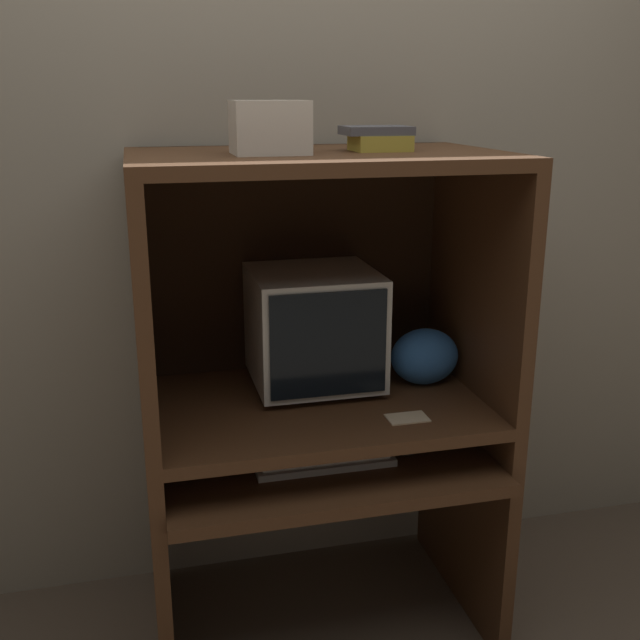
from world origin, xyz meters
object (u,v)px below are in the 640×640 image
Objects in this scene: crt_monitor at (314,327)px; mouse at (407,450)px; keyboard at (323,459)px; snack_bag at (425,356)px; storage_box at (270,127)px; book_stack at (378,138)px.

crt_monitor is 0.46m from mouse.
keyboard is 0.47m from snack_bag.
snack_bag is 0.86m from storage_box.
snack_bag is 0.69m from book_stack.
storage_box is at bearing 166.45° from mouse.
keyboard is (-0.03, -0.24, -0.32)m from crt_monitor.
storage_box reaches higher than book_stack.
mouse is at bearing -13.55° from storage_box.
keyboard is at bearing -154.12° from snack_bag.
mouse is 0.89m from book_stack.
snack_bag is at bearing 25.88° from keyboard.
book_stack is 0.94× the size of storage_box.
keyboard is 0.93m from storage_box.
mouse is at bearing -48.81° from crt_monitor.
crt_monitor is at bearing 82.58° from keyboard.
mouse is (0.25, -0.01, 0.00)m from keyboard.
snack_bag is at bearing 15.43° from book_stack.
crt_monitor is 0.60m from book_stack.
snack_bag reaches higher than mouse.
storage_box is (-0.12, 0.08, 0.92)m from keyboard.
book_stack is at bearing 34.59° from keyboard.
snack_bag reaches higher than keyboard.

